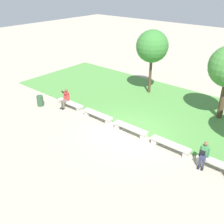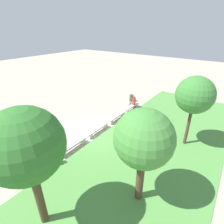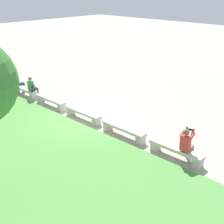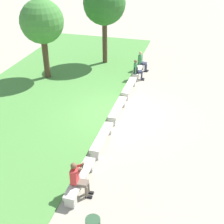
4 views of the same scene
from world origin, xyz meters
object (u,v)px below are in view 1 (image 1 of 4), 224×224
Objects in this scene: trash_bin at (40,101)px; bench_main at (70,104)px; bench_near at (98,115)px; bench_end at (220,166)px; person_photographer at (65,97)px; backpack at (203,153)px; tree_left_background at (152,46)px; bench_far at (170,145)px; bench_mid at (130,129)px; person_distant at (204,153)px.

bench_main is at bearing 30.17° from trash_bin.
bench_end is at bearing 0.00° from bench_near.
person_photographer is 3.08× the size of backpack.
bench_near and bench_end have the same top height.
trash_bin is (-1.54, -1.03, -0.36)m from person_photographer.
backpack is 0.09× the size of tree_left_background.
bench_far is 0.46× the size of tree_left_background.
person_photographer is 1.76× the size of trash_bin.
tree_left_background reaches higher than bench_mid.
person_photographer is at bearing 33.86° from trash_bin.
bench_main is 2.21m from trash_bin.
tree_left_background is (-6.91, 5.94, 2.96)m from person_distant.
person_photographer is (-5.55, -0.08, 0.43)m from bench_mid.
trash_bin reaches higher than bench_end.
trash_bin reaches higher than bench_mid.
person_photographer is at bearing -168.19° from bench_main.
bench_far is at bearing 179.73° from backpack.
person_photographer is 1.05× the size of person_distant.
bench_near is 6.75m from tree_left_background.
bench_far is at bearing 0.00° from bench_mid.
bench_near is at bearing 179.46° from person_distant.
bench_far is (2.59, 0.00, 0.00)m from bench_mid.
trash_bin is (-11.47, -1.05, -0.30)m from person_distant.
backpack is at bearing 145.20° from person_distant.
bench_far is 5.15× the size of backpack.
bench_near is 2.59m from bench_mid.
person_photographer reaches higher than person_distant.
tree_left_background is at bearing 89.43° from bench_near.
person_distant is at bearing 5.21° from trash_bin.
bench_near is 0.46× the size of tree_left_background.
backpack is at bearing -0.07° from bench_near.
person_photographer is at bearing -116.91° from tree_left_background.
person_distant is 0.26× the size of tree_left_background.
trash_bin is at bearing -149.83° from bench_main.
bench_main is 9.49m from backpack.
trash_bin is at bearing -166.13° from bench_near.
bench_main is 1.00× the size of bench_mid.
bench_end is (10.36, 0.00, 0.00)m from bench_main.
backpack is (9.48, -0.01, 0.32)m from bench_main.
bench_main is at bearing 11.81° from person_photographer.
bench_mid is 4.40m from person_distant.
bench_main is at bearing -114.28° from tree_left_background.
bench_main is at bearing 179.95° from backpack.
person_photographer is 9.85m from backpack.
person_distant reaches higher than bench_mid.
bench_mid is at bearing 180.00° from bench_end.
person_distant is at bearing -34.80° from backpack.
bench_far is at bearing 177.92° from person_distant.
bench_main is at bearing 179.61° from person_distant.
bench_mid is at bearing 0.00° from bench_near.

